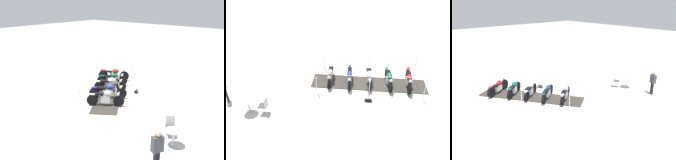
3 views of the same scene
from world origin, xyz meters
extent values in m
plane|color=beige|center=(0.00, 0.00, 0.00)|extent=(80.00, 80.00, 0.00)
cube|color=#38332D|center=(0.00, 0.00, 0.02)|extent=(5.01, 6.47, 0.04)
cylinder|color=black|center=(1.90, -1.50, 0.35)|extent=(0.58, 0.45, 0.62)
cylinder|color=black|center=(0.69, -2.34, 0.35)|extent=(0.58, 0.45, 0.62)
cube|color=silver|center=(1.29, -1.92, 0.42)|extent=(0.54, 0.46, 0.43)
ellipsoid|color=#B7BAC1|center=(1.40, -1.85, 0.77)|extent=(0.53, 0.50, 0.31)
cube|color=black|center=(1.02, -2.11, 0.72)|extent=(0.52, 0.48, 0.08)
cube|color=#B7BAC1|center=(0.69, -2.34, 0.69)|extent=(0.36, 0.31, 0.06)
cylinder|color=silver|center=(1.84, -1.54, 0.61)|extent=(0.27, 0.22, 0.53)
cylinder|color=silver|center=(1.78, -1.58, 0.94)|extent=(0.46, 0.64, 0.04)
sphere|color=silver|center=(1.86, -1.53, 0.74)|extent=(0.18, 0.18, 0.18)
cylinder|color=black|center=(1.30, -0.48, 0.34)|extent=(0.57, 0.47, 0.61)
cylinder|color=black|center=(-0.01, -1.44, 0.34)|extent=(0.57, 0.47, 0.61)
cube|color=silver|center=(0.65, -0.96, 0.40)|extent=(0.61, 0.54, 0.39)
ellipsoid|color=navy|center=(0.76, -0.87, 0.72)|extent=(0.61, 0.56, 0.30)
cube|color=black|center=(0.33, -1.20, 0.67)|extent=(0.60, 0.54, 0.08)
cube|color=navy|center=(-0.01, -1.44, 0.68)|extent=(0.36, 0.33, 0.06)
cylinder|color=silver|center=(1.23, -0.53, 0.60)|extent=(0.29, 0.24, 0.52)
cylinder|color=silver|center=(1.16, -0.58, 0.92)|extent=(0.42, 0.55, 0.04)
sphere|color=silver|center=(1.24, -0.52, 0.72)|extent=(0.18, 0.18, 0.18)
cylinder|color=black|center=(0.57, 0.42, 0.34)|extent=(0.57, 0.46, 0.62)
cylinder|color=black|center=(-0.57, -0.42, 0.34)|extent=(0.57, 0.46, 0.62)
cube|color=silver|center=(0.00, 0.00, 0.42)|extent=(0.50, 0.45, 0.42)
ellipsoid|color=silver|center=(0.09, 0.07, 0.77)|extent=(0.62, 0.58, 0.33)
cube|color=black|center=(-0.28, -0.21, 0.72)|extent=(0.61, 0.56, 0.08)
cube|color=silver|center=(-0.57, -0.42, 0.68)|extent=(0.36, 0.32, 0.06)
cylinder|color=silver|center=(0.52, 0.38, 0.61)|extent=(0.27, 0.22, 0.53)
cylinder|color=silver|center=(0.46, 0.33, 0.93)|extent=(0.39, 0.52, 0.04)
sphere|color=silver|center=(0.54, 0.39, 0.73)|extent=(0.18, 0.18, 0.18)
cylinder|color=black|center=(-0.09, 1.41, 0.35)|extent=(0.57, 0.49, 0.63)
cylinder|color=black|center=(-1.21, 0.51, 0.35)|extent=(0.57, 0.49, 0.63)
cube|color=silver|center=(-0.65, 0.96, 0.40)|extent=(0.53, 0.48, 0.39)
ellipsoid|color=#0F5138|center=(-0.55, 1.04, 0.73)|extent=(0.60, 0.57, 0.32)
cube|color=black|center=(-0.91, 0.75, 0.69)|extent=(0.56, 0.53, 0.08)
cube|color=#0F5138|center=(-1.21, 0.51, 0.70)|extent=(0.37, 0.33, 0.06)
cylinder|color=silver|center=(-0.14, 1.36, 0.62)|extent=(0.26, 0.23, 0.54)
cylinder|color=silver|center=(-0.20, 1.32, 0.95)|extent=(0.44, 0.54, 0.04)
sphere|color=silver|center=(-0.12, 1.38, 0.75)|extent=(0.18, 0.18, 0.18)
cylinder|color=black|center=(-0.62, 2.30, 0.38)|extent=(0.66, 0.46, 0.68)
cylinder|color=black|center=(-1.96, 1.54, 0.38)|extent=(0.66, 0.46, 0.68)
cube|color=silver|center=(-1.29, 1.92, 0.40)|extent=(0.61, 0.49, 0.35)
ellipsoid|color=#AD1919|center=(-1.17, 1.99, 0.71)|extent=(0.57, 0.51, 0.32)
cube|color=black|center=(-1.60, 1.75, 0.66)|extent=(0.53, 0.47, 0.08)
cube|color=#AD1919|center=(-1.96, 1.54, 0.75)|extent=(0.41, 0.33, 0.06)
cylinder|color=silver|center=(-0.70, 2.26, 0.67)|extent=(0.33, 0.23, 0.57)
cylinder|color=silver|center=(-0.78, 2.21, 1.02)|extent=(0.41, 0.68, 0.04)
sphere|color=silver|center=(-0.70, 2.26, 0.82)|extent=(0.18, 0.18, 0.18)
cylinder|color=silver|center=(2.75, -1.65, 0.01)|extent=(0.36, 0.36, 0.03)
cylinder|color=silver|center=(2.75, -1.65, 0.54)|extent=(0.05, 0.05, 1.04)
sphere|color=silver|center=(2.75, -1.65, 1.10)|extent=(0.09, 0.09, 0.09)
cylinder|color=silver|center=(1.12, 0.76, 0.01)|extent=(0.29, 0.29, 0.03)
cylinder|color=silver|center=(1.12, 0.76, 0.53)|extent=(0.05, 0.05, 1.02)
sphere|color=silver|center=(1.12, 0.76, 1.08)|extent=(0.09, 0.09, 0.09)
cylinder|color=silver|center=(-2.75, 1.65, 0.01)|extent=(0.30, 0.30, 0.03)
cylinder|color=silver|center=(-2.75, 1.65, 0.50)|extent=(0.05, 0.05, 0.94)
sphere|color=silver|center=(-2.75, 1.65, 1.00)|extent=(0.09, 0.09, 0.09)
cylinder|color=silver|center=(-1.12, -0.76, 0.01)|extent=(0.34, 0.34, 0.03)
cylinder|color=silver|center=(-1.12, -0.76, 0.53)|extent=(0.05, 0.05, 1.01)
sphere|color=silver|center=(-1.12, -0.76, 1.07)|extent=(0.09, 0.09, 0.09)
cylinder|color=silver|center=(0.50, -3.16, 0.01)|extent=(0.35, 0.35, 0.03)
cylinder|color=silver|center=(0.50, -3.16, 0.54)|extent=(0.05, 0.05, 1.03)
sphere|color=silver|center=(0.50, -3.16, 1.09)|extent=(0.09, 0.09, 0.09)
cylinder|color=silver|center=(-0.50, 3.16, 0.01)|extent=(0.31, 0.31, 0.03)
cylinder|color=silver|center=(-0.50, 3.16, 0.53)|extent=(0.05, 0.05, 1.00)
sphere|color=silver|center=(-0.50, 3.16, 1.06)|extent=(0.09, 0.09, 0.09)
cube|color=#333338|center=(1.39, 0.90, 0.01)|extent=(0.39, 0.45, 0.02)
cube|color=black|center=(1.39, 0.90, 0.14)|extent=(0.40, 0.43, 0.13)
cylinder|color=#B7B7BC|center=(6.02, -3.24, 0.01)|extent=(0.39, 0.39, 0.02)
cylinder|color=#B7B7BC|center=(6.02, -3.24, 0.38)|extent=(0.07, 0.07, 0.71)
cylinder|color=#B7B7BC|center=(6.02, -3.24, 0.75)|extent=(0.71, 0.71, 0.03)
cylinder|color=#B7B7BC|center=(5.83, -2.67, 0.23)|extent=(0.03, 0.03, 0.46)
cylinder|color=#B7B7BC|center=(5.55, -2.86, 0.23)|extent=(0.03, 0.03, 0.46)
cylinder|color=#B7B7BC|center=(5.63, -2.39, 0.23)|extent=(0.03, 0.03, 0.46)
cylinder|color=#B7B7BC|center=(5.35, -2.58, 0.23)|extent=(0.03, 0.03, 0.46)
cube|color=#3F3F47|center=(5.59, -2.62, 0.48)|extent=(0.56, 0.56, 0.04)
cube|color=#B7B7BC|center=(5.48, -2.47, 0.72)|extent=(0.35, 0.25, 0.43)
cylinder|color=#23232D|center=(6.25, -5.04, 0.40)|extent=(0.12, 0.12, 0.81)
cylinder|color=#23232D|center=(6.31, -4.91, 0.40)|extent=(0.12, 0.12, 0.81)
camera|label=1|loc=(9.81, -11.56, 5.71)|focal=40.53mm
camera|label=2|loc=(9.79, 5.82, 7.85)|focal=36.23mm
camera|label=3|loc=(-7.24, -11.41, 5.95)|focal=35.89mm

